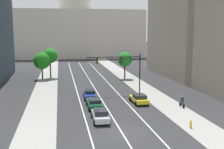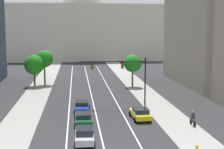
% 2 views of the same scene
% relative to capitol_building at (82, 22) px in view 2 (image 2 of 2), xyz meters
% --- Properties ---
extents(ground_plane, '(400.00, 400.00, 0.00)m').
position_rel_capitol_building_xyz_m(ground_plane, '(0.00, -53.31, -13.04)').
color(ground_plane, '#2B2B2D').
extents(sidewalk_left, '(4.38, 130.00, 0.01)m').
position_rel_capitol_building_xyz_m(sidewalk_left, '(-9.17, -58.31, -13.03)').
color(sidewalk_left, gray).
rests_on(sidewalk_left, ground).
extents(sidewalk_right, '(4.38, 130.00, 0.01)m').
position_rel_capitol_building_xyz_m(sidewalk_right, '(9.17, -58.31, -13.03)').
color(sidewalk_right, gray).
rests_on(sidewalk_right, ground).
extents(lane_stripe_left, '(0.16, 90.00, 0.01)m').
position_rel_capitol_building_xyz_m(lane_stripe_left, '(-3.49, -68.31, -13.03)').
color(lane_stripe_left, white).
rests_on(lane_stripe_left, ground).
extents(lane_stripe_center, '(0.16, 90.00, 0.01)m').
position_rel_capitol_building_xyz_m(lane_stripe_center, '(0.00, -68.31, -13.03)').
color(lane_stripe_center, white).
rests_on(lane_stripe_center, ground).
extents(lane_stripe_right, '(0.16, 90.00, 0.01)m').
position_rel_capitol_building_xyz_m(lane_stripe_right, '(3.49, -68.31, -13.03)').
color(lane_stripe_right, white).
rests_on(lane_stripe_right, ground).
extents(capitol_building, '(54.46, 23.03, 39.54)m').
position_rel_capitol_building_xyz_m(capitol_building, '(0.00, 0.00, 0.00)').
color(capitol_building, beige).
rests_on(capitol_building, ground).
extents(car_yellow, '(2.22, 4.52, 1.41)m').
position_rel_capitol_building_xyz_m(car_yellow, '(5.24, -81.22, -12.30)').
color(car_yellow, yellow).
rests_on(car_yellow, ground).
extents(car_green, '(2.06, 4.69, 1.40)m').
position_rel_capitol_building_xyz_m(car_green, '(-1.74, -82.73, -12.30)').
color(car_green, '#14512D').
rests_on(car_green, ground).
extents(car_silver, '(2.03, 4.50, 1.50)m').
position_rel_capitol_building_xyz_m(car_silver, '(-1.75, -88.95, -12.26)').
color(car_silver, '#B2B5BA').
rests_on(car_silver, ground).
extents(car_blue, '(2.23, 4.83, 1.36)m').
position_rel_capitol_building_xyz_m(car_blue, '(-1.74, -76.62, -12.32)').
color(car_blue, '#1E389E').
rests_on(car_blue, ground).
extents(traffic_signal_mast, '(9.46, 0.39, 6.95)m').
position_rel_capitol_building_xyz_m(traffic_signal_mast, '(4.28, -74.22, -7.98)').
color(traffic_signal_mast, black).
rests_on(traffic_signal_mast, ground).
extents(fire_hydrant, '(0.26, 0.35, 0.91)m').
position_rel_capitol_building_xyz_m(fire_hydrant, '(8.04, -93.12, -12.57)').
color(fire_hydrant, yellow).
rests_on(fire_hydrant, ground).
extents(cyclist, '(0.38, 1.70, 1.72)m').
position_rel_capitol_building_xyz_m(cyclist, '(10.70, -84.60, -12.19)').
color(cyclist, black).
rests_on(cyclist, ground).
extents(street_tree_far_right, '(3.31, 3.31, 6.11)m').
position_rel_capitol_building_xyz_m(street_tree_far_right, '(8.09, -58.74, -8.61)').
color(street_tree_far_right, '#51381E').
rests_on(street_tree_far_right, ground).
extents(street_tree_mid_left, '(3.39, 3.39, 6.84)m').
position_rel_capitol_building_xyz_m(street_tree_mid_left, '(-8.57, -54.74, -7.93)').
color(street_tree_mid_left, '#51381E').
rests_on(street_tree_mid_left, ground).
extents(street_tree_near_left, '(3.74, 3.74, 6.06)m').
position_rel_capitol_building_xyz_m(street_tree_near_left, '(-10.32, -56.34, -8.86)').
color(street_tree_near_left, '#51381E').
rests_on(street_tree_near_left, ground).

